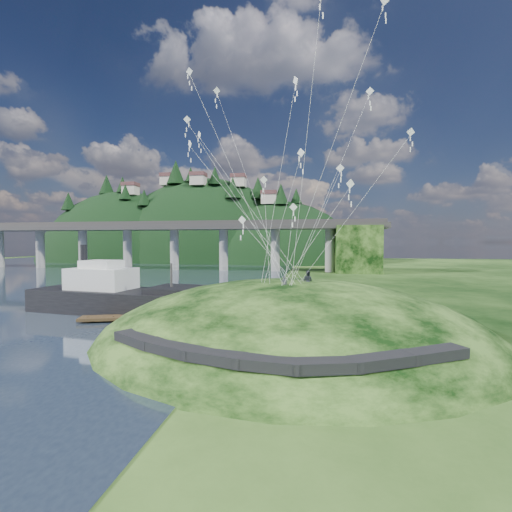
# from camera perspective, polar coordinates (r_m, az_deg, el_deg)

# --- Properties ---
(ground) EXTENTS (320.00, 320.00, 0.00)m
(ground) POSITION_cam_1_polar(r_m,az_deg,el_deg) (31.63, -9.22, -13.16)
(ground) COLOR black
(ground) RESTS_ON ground
(grass_hill) EXTENTS (36.00, 32.00, 13.00)m
(grass_hill) POSITION_cam_1_polar(r_m,az_deg,el_deg) (32.47, 6.03, -15.50)
(grass_hill) COLOR black
(grass_hill) RESTS_ON ground
(footpath) EXTENTS (22.29, 5.84, 0.83)m
(footpath) POSITION_cam_1_polar(r_m,az_deg,el_deg) (20.28, 2.40, -15.89)
(footpath) COLOR black
(footpath) RESTS_ON ground
(bridge) EXTENTS (160.00, 11.00, 15.00)m
(bridge) POSITION_cam_1_polar(r_m,az_deg,el_deg) (105.39, -10.67, 2.95)
(bridge) COLOR #2D2B2B
(bridge) RESTS_ON ground
(far_ridge) EXTENTS (153.00, 70.00, 94.50)m
(far_ridge) POSITION_cam_1_polar(r_m,az_deg,el_deg) (160.99, -9.95, -3.40)
(far_ridge) COLOR black
(far_ridge) RESTS_ON ground
(work_barge) EXTENTS (23.87, 9.12, 8.14)m
(work_barge) POSITION_cam_1_polar(r_m,az_deg,el_deg) (44.18, -21.53, -6.17)
(work_barge) COLOR black
(work_barge) RESTS_ON ground
(wooden_dock) EXTENTS (12.17, 5.50, 0.87)m
(wooden_dock) POSITION_cam_1_polar(r_m,az_deg,el_deg) (39.37, -18.87, -9.61)
(wooden_dock) COLOR #332415
(wooden_dock) RESTS_ON ground
(kite_flyers) EXTENTS (2.77, 2.97, 1.93)m
(kite_flyers) POSITION_cam_1_polar(r_m,az_deg,el_deg) (30.26, 7.88, -2.55)
(kite_flyers) COLOR #242730
(kite_flyers) RESTS_ON ground
(kite_swarm) EXTENTS (20.94, 15.15, 18.47)m
(kite_swarm) POSITION_cam_1_polar(r_m,az_deg,el_deg) (34.57, 4.83, 20.44)
(kite_swarm) COLOR white
(kite_swarm) RESTS_ON ground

